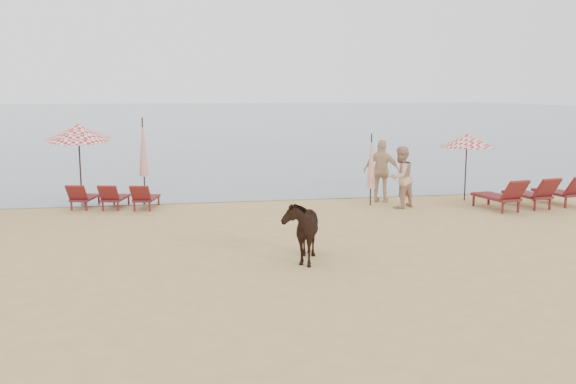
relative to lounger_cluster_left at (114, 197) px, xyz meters
name	(u,v)px	position (x,y,z in m)	size (l,w,h in m)	color
ground	(343,304)	(4.43, -9.53, -0.37)	(120.00, 120.00, 0.00)	tan
sea	(189,115)	(4.43, 70.47, -0.37)	(160.00, 140.00, 0.06)	#51606B
lounger_cluster_left	(114,197)	(0.00, 0.00, 0.00)	(2.69, 1.95, 0.53)	maroon
lounger_cluster_right	(533,193)	(12.35, -2.12, 0.09)	(3.30, 2.32, 0.66)	maroon
umbrella_open_left_b	(78,132)	(-1.10, 1.41, 1.83)	(1.99, 2.03, 2.54)	black
umbrella_open_right	(467,141)	(10.94, -0.52, 1.54)	(1.74, 1.74, 2.12)	black
umbrella_closed_left	(143,147)	(0.81, 2.54, 1.23)	(0.32, 0.32, 2.60)	black
umbrella_closed_right	(371,161)	(7.70, -0.82, 0.99)	(0.27, 0.27, 2.21)	black
cow	(301,229)	(4.30, -6.71, 0.30)	(0.72, 1.59, 1.34)	black
beachgoer_right_a	(401,177)	(8.46, -1.34, 0.55)	(0.90, 0.70, 1.85)	tan
beachgoer_right_b	(382,171)	(8.22, -0.30, 0.61)	(1.15, 0.48, 1.97)	tan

